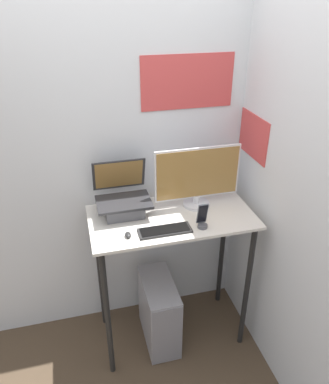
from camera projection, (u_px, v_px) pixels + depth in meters
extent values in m
plane|color=#473828|center=(181.00, 360.00, 2.66)|extent=(12.00, 12.00, 0.00)
cube|color=silver|center=(158.00, 158.00, 2.57)|extent=(6.00, 0.05, 2.60)
cube|color=#BF3F3F|center=(188.00, 82.00, 2.34)|extent=(0.60, 0.01, 0.34)
cube|color=silver|center=(286.00, 189.00, 2.17)|extent=(0.05, 6.00, 2.60)
cube|color=#BF3F3F|center=(253.00, 136.00, 2.42)|extent=(0.01, 0.37, 0.28)
cube|color=beige|center=(172.00, 217.00, 2.39)|extent=(1.05, 0.54, 0.02)
cylinder|color=black|center=(108.00, 316.00, 2.35)|extent=(0.04, 0.04, 1.03)
cylinder|color=black|center=(247.00, 289.00, 2.56)|extent=(0.04, 0.04, 1.03)
cylinder|color=black|center=(100.00, 271.00, 2.72)|extent=(0.04, 0.04, 1.03)
cylinder|color=black|center=(222.00, 251.00, 2.93)|extent=(0.04, 0.04, 1.03)
cube|color=#4C4C51|center=(124.00, 209.00, 2.37)|extent=(0.24, 0.16, 0.09)
cube|color=#262628|center=(124.00, 202.00, 2.34)|extent=(0.34, 0.23, 0.02)
cube|color=#262628|center=(119.00, 174.00, 2.42)|extent=(0.34, 0.09, 0.22)
cube|color=olive|center=(119.00, 175.00, 2.41)|extent=(0.31, 0.07, 0.20)
cylinder|color=silver|center=(196.00, 204.00, 2.50)|extent=(0.17, 0.17, 0.02)
cylinder|color=silver|center=(196.00, 199.00, 2.48)|extent=(0.04, 0.04, 0.05)
cube|color=silver|center=(197.00, 173.00, 2.39)|extent=(0.57, 0.01, 0.35)
cube|color=olive|center=(198.00, 174.00, 2.39)|extent=(0.54, 0.01, 0.32)
cube|color=black|center=(165.00, 231.00, 2.23)|extent=(0.32, 0.11, 0.01)
cube|color=black|center=(165.00, 229.00, 2.22)|extent=(0.29, 0.09, 0.00)
ellipsoid|color=#262626|center=(128.00, 235.00, 2.18)|extent=(0.04, 0.06, 0.03)
cylinder|color=#4C4C51|center=(202.00, 226.00, 2.26)|extent=(0.06, 0.06, 0.02)
cube|color=#4C515B|center=(202.00, 214.00, 2.24)|extent=(0.06, 0.04, 0.14)
cube|color=black|center=(203.00, 214.00, 2.23)|extent=(0.05, 0.03, 0.13)
cube|color=gray|center=(159.00, 311.00, 2.72)|extent=(0.22, 0.46, 0.52)
cube|color=slate|center=(167.00, 337.00, 2.52)|extent=(0.21, 0.01, 0.50)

